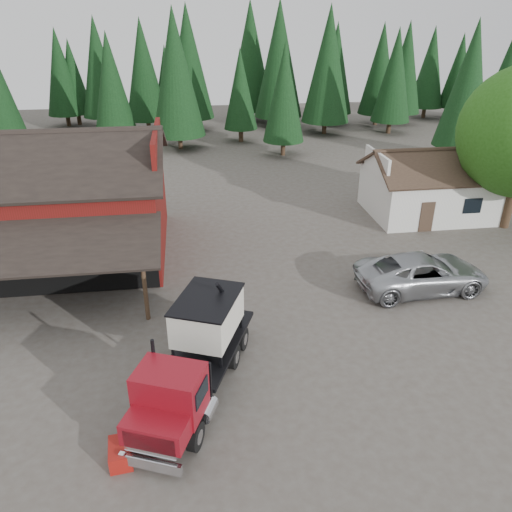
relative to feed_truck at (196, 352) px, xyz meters
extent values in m
plane|color=#4A423A|center=(3.48, 2.98, -1.70)|extent=(120.00, 120.00, 0.00)
cube|color=#601010|center=(-7.52, 12.98, 0.80)|extent=(12.00, 10.00, 5.00)
cube|color=black|center=(-7.52, 10.48, 4.30)|extent=(12.80, 5.53, 2.35)
cube|color=black|center=(-7.52, 15.48, 4.30)|extent=(12.80, 5.53, 2.35)
cube|color=#601010|center=(-1.52, 12.98, 4.30)|extent=(0.25, 7.00, 2.00)
cube|color=black|center=(-7.52, 6.38, 1.70)|extent=(12.40, 3.53, 1.44)
cylinder|color=#382619|center=(-2.12, 5.08, -0.30)|extent=(0.20, 0.20, 2.80)
cube|color=black|center=(-7.52, 7.93, 0.30)|extent=(11.70, 0.08, 3.90)
cube|color=silver|center=(16.48, 15.98, -0.20)|extent=(8.00, 6.00, 3.00)
cube|color=#38281E|center=(16.48, 14.48, 2.05)|extent=(8.60, 3.42, 1.80)
cube|color=#38281E|center=(16.48, 17.48, 2.05)|extent=(8.60, 3.42, 1.80)
cube|color=silver|center=(12.48, 15.98, 2.05)|extent=(0.20, 4.20, 1.50)
cube|color=silver|center=(20.48, 15.98, 2.05)|extent=(0.20, 4.20, 1.50)
cube|color=#38281E|center=(14.98, 12.96, -0.70)|extent=(0.90, 0.06, 2.00)
cube|color=black|center=(17.98, 12.96, -0.10)|extent=(1.20, 0.06, 1.00)
cylinder|color=#382619|center=(20.48, 12.98, -0.10)|extent=(0.60, 0.60, 3.20)
sphere|color=#215012|center=(19.28, 13.78, 3.30)|extent=(4.40, 4.40, 4.40)
cylinder|color=#382619|center=(9.48, 32.98, -0.90)|extent=(0.44, 0.44, 1.60)
cone|color=black|center=(9.48, 32.98, 4.20)|extent=(3.96, 3.96, 9.00)
cylinder|color=#382619|center=(25.48, 28.98, -0.90)|extent=(0.44, 0.44, 1.60)
cone|color=black|center=(25.48, 28.98, 5.20)|extent=(4.84, 4.84, 11.00)
cylinder|color=#382619|center=(-0.52, 36.98, -0.90)|extent=(0.44, 0.44, 1.60)
cone|color=black|center=(-0.52, 36.98, 5.70)|extent=(5.28, 5.28, 12.00)
cylinder|color=black|center=(-1.88, -2.12, -1.22)|extent=(0.66, 1.02, 0.97)
cylinder|color=black|center=(-0.16, -2.83, -1.22)|extent=(0.66, 1.02, 0.97)
cylinder|color=black|center=(-0.27, 1.80, -1.22)|extent=(0.66, 1.02, 0.97)
cylinder|color=black|center=(1.45, 1.10, -1.22)|extent=(0.66, 1.02, 0.97)
cylinder|color=black|center=(0.20, 2.95, -1.22)|extent=(0.66, 1.02, 0.97)
cylinder|color=black|center=(1.92, 2.24, -1.22)|extent=(0.66, 1.02, 0.97)
cube|color=black|center=(0.05, 0.14, -0.87)|extent=(3.79, 7.40, 0.35)
cube|color=silver|center=(-1.54, -3.74, -1.22)|extent=(1.94, 0.92, 0.40)
cube|color=silver|center=(-1.51, -3.66, -0.51)|extent=(1.59, 0.72, 0.80)
cube|color=maroon|center=(-1.31, -3.17, -0.38)|extent=(2.28, 1.82, 0.75)
cube|color=maroon|center=(-0.87, -2.10, 0.11)|extent=(2.53, 2.20, 1.63)
cube|color=black|center=(-1.14, -2.76, 0.37)|extent=(1.74, 0.77, 0.80)
cylinder|color=black|center=(-1.39, -1.03, 0.59)|extent=(0.16, 0.16, 1.59)
cube|color=black|center=(-0.54, -1.29, 0.06)|extent=(2.04, 0.92, 1.41)
cube|color=black|center=(0.52, 1.29, -0.63)|extent=(4.03, 5.60, 0.14)
cube|color=beige|center=(0.52, 1.29, 0.68)|extent=(2.99, 3.47, 1.41)
cone|color=beige|center=(0.52, 1.29, -0.20)|extent=(2.54, 2.54, 0.62)
cube|color=black|center=(0.52, 1.29, 1.41)|extent=(3.10, 3.59, 0.07)
cylinder|color=black|center=(1.48, 2.23, 0.59)|extent=(1.31, 1.65, 2.70)
cube|color=maroon|center=(0.84, 3.45, -0.38)|extent=(0.76, 0.86, 0.40)
cylinder|color=silver|center=(0.29, -1.96, -0.95)|extent=(0.79, 1.01, 0.49)
imported|color=#A8ABB0|center=(11.48, 5.98, -0.78)|extent=(6.77, 3.38, 1.84)
cube|color=maroon|center=(-2.52, -3.02, -1.40)|extent=(0.82, 1.17, 0.60)
camera|label=1|loc=(0.13, -14.80, 11.05)|focal=35.00mm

